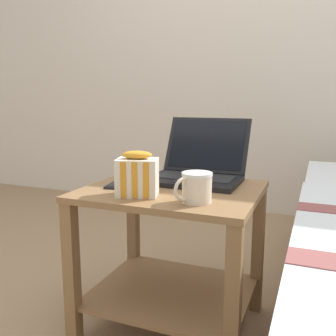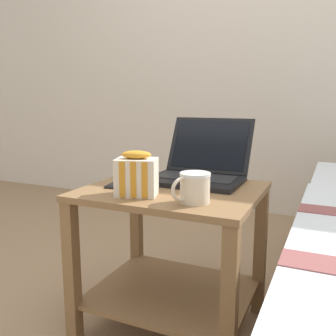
{
  "view_description": "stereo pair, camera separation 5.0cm",
  "coord_description": "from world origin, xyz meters",
  "px_view_note": "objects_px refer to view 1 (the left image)",
  "views": [
    {
      "loc": [
        0.48,
        -1.21,
        0.85
      ],
      "look_at": [
        0.0,
        -0.04,
        0.62
      ],
      "focal_mm": 40.0,
      "sensor_mm": 36.0,
      "label": 1
    },
    {
      "loc": [
        0.52,
        -1.19,
        0.85
      ],
      "look_at": [
        0.0,
        -0.04,
        0.62
      ],
      "focal_mm": 40.0,
      "sensor_mm": 36.0,
      "label": 2
    }
  ],
  "objects_px": {
    "laptop": "(198,168)",
    "mug_front_left": "(196,186)",
    "cell_phone": "(120,184)",
    "snack_bag": "(137,175)"
  },
  "relations": [
    {
      "from": "laptop",
      "to": "mug_front_left",
      "type": "height_order",
      "value": "laptop"
    },
    {
      "from": "mug_front_left",
      "to": "cell_phone",
      "type": "distance_m",
      "value": 0.36
    },
    {
      "from": "laptop",
      "to": "cell_phone",
      "type": "relative_size",
      "value": 2.25
    },
    {
      "from": "mug_front_left",
      "to": "snack_bag",
      "type": "xyz_separation_m",
      "value": [
        -0.2,
        0.01,
        0.02
      ]
    },
    {
      "from": "cell_phone",
      "to": "snack_bag",
      "type": "bearing_deg",
      "value": -41.58
    },
    {
      "from": "mug_front_left",
      "to": "laptop",
      "type": "bearing_deg",
      "value": 106.59
    },
    {
      "from": "laptop",
      "to": "snack_bag",
      "type": "xyz_separation_m",
      "value": [
        -0.11,
        -0.31,
        0.02
      ]
    },
    {
      "from": "mug_front_left",
      "to": "cell_phone",
      "type": "bearing_deg",
      "value": 159.97
    },
    {
      "from": "snack_bag",
      "to": "mug_front_left",
      "type": "bearing_deg",
      "value": -2.0
    },
    {
      "from": "mug_front_left",
      "to": "cell_phone",
      "type": "relative_size",
      "value": 0.77
    }
  ]
}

